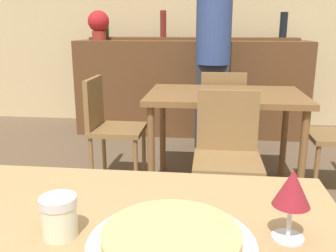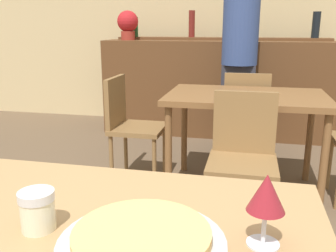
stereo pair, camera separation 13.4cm
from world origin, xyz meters
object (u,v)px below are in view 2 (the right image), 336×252
(person_standing, at_px, (240,52))
(wine_glass, at_px, (266,195))
(pizza_tray, at_px, (142,239))
(chair_far_side_front, at_px, (243,152))
(chair_far_side_left, at_px, (129,121))
(cheese_shaker, at_px, (38,210))
(chair_far_side_back, at_px, (246,111))
(potted_plant, at_px, (128,24))

(person_standing, xyz_separation_m, wine_glass, (0.16, -2.98, -0.09))
(pizza_tray, xyz_separation_m, wine_glass, (0.25, 0.06, 0.10))
(chair_far_side_front, height_order, pizza_tray, chair_far_side_front)
(chair_far_side_left, xyz_separation_m, wine_glass, (0.95, -1.99, 0.39))
(chair_far_side_left, distance_m, pizza_tray, 2.18)
(cheese_shaker, distance_m, wine_glass, 0.50)
(chair_far_side_front, bearing_deg, chair_far_side_back, 90.00)
(chair_far_side_front, distance_m, wine_glass, 1.49)
(potted_plant, bearing_deg, pizza_tray, -71.41)
(chair_far_side_left, height_order, person_standing, person_standing)
(cheese_shaker, bearing_deg, pizza_tray, -3.24)
(chair_far_side_front, relative_size, wine_glass, 5.31)
(chair_far_side_front, xyz_separation_m, pizza_tray, (-0.19, -1.49, 0.30))
(cheese_shaker, relative_size, wine_glass, 0.58)
(wine_glass, relative_size, potted_plant, 0.48)
(pizza_tray, relative_size, potted_plant, 1.09)
(chair_far_side_back, distance_m, chair_far_side_left, 1.05)
(chair_far_side_left, xyz_separation_m, person_standing, (0.80, 0.99, 0.48))
(chair_far_side_back, bearing_deg, cheese_shaker, 80.49)
(chair_far_side_left, xyz_separation_m, cheese_shaker, (0.46, -2.03, 0.33))
(chair_far_side_left, bearing_deg, potted_plant, 18.00)
(cheese_shaker, xyz_separation_m, wine_glass, (0.50, 0.05, 0.07))
(chair_far_side_back, relative_size, potted_plant, 2.57)
(chair_far_side_front, relative_size, potted_plant, 2.57)
(potted_plant, bearing_deg, chair_far_side_back, -34.91)
(pizza_tray, distance_m, potted_plant, 3.79)
(chair_far_side_left, bearing_deg, pizza_tray, -160.98)
(pizza_tray, distance_m, wine_glass, 0.27)
(potted_plant, bearing_deg, person_standing, -22.33)
(cheese_shaker, height_order, potted_plant, potted_plant)
(chair_far_side_back, relative_size, person_standing, 0.47)
(pizza_tray, bearing_deg, potted_plant, 108.59)
(chair_far_side_left, height_order, potted_plant, potted_plant)
(potted_plant, bearing_deg, wine_glass, -67.57)
(person_standing, bearing_deg, pizza_tray, -91.72)
(chair_far_side_back, bearing_deg, chair_far_side_left, 31.81)
(chair_far_side_front, xyz_separation_m, chair_far_side_back, (0.00, 1.11, 0.00))
(chair_far_side_back, bearing_deg, potted_plant, -34.91)
(pizza_tray, relative_size, wine_glass, 2.24)
(chair_far_side_back, xyz_separation_m, person_standing, (-0.09, 0.44, 0.48))
(chair_far_side_front, relative_size, chair_far_side_left, 1.00)
(person_standing, distance_m, wine_glass, 2.98)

